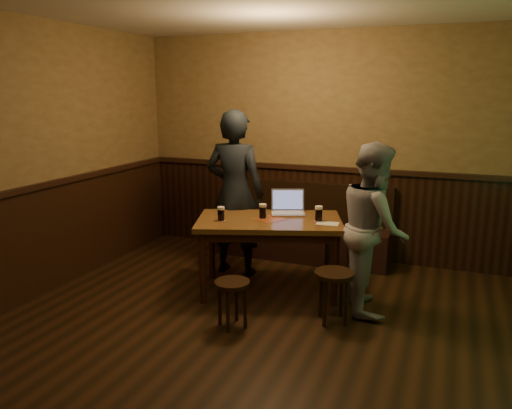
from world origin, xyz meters
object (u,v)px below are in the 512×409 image
object	(u,v)px
stool_left	(232,290)
pint_mid	(263,211)
pub_table	(269,229)
person_suit	(235,193)
stool_right	(334,282)
bench	(302,234)
pint_left	(221,214)
laptop	(288,207)
person_grey	(374,227)
pint_right	(319,214)

from	to	relation	value
stool_left	pint_mid	bearing A→B (deg)	93.46
pub_table	person_suit	world-z (taller)	person_suit
stool_right	bench	bearing A→B (deg)	115.80
stool_left	person_suit	xyz separation A→B (m)	(-0.54, 1.28, 0.60)
stool_right	pint_left	size ratio (longest dim) A/B	3.26
stool_left	pint_left	size ratio (longest dim) A/B	2.90
bench	laptop	distance (m)	1.03
pub_table	person_grey	xyz separation A→B (m)	(1.07, -0.02, 0.13)
stool_right	pint_left	bearing A→B (deg)	170.05
pint_right	stool_right	bearing A→B (deg)	-61.75
pub_table	person_grey	size ratio (longest dim) A/B	1.03
bench	pint_mid	bearing A→B (deg)	-93.51
stool_left	person_grey	size ratio (longest dim) A/B	0.27
pub_table	person_suit	xyz separation A→B (m)	(-0.56, 0.39, 0.26)
bench	pub_table	distance (m)	1.25
laptop	person_suit	distance (m)	0.67
pub_table	pint_mid	world-z (taller)	pint_mid
stool_left	laptop	distance (m)	1.32
pint_mid	pint_left	bearing A→B (deg)	-145.20
bench	laptop	size ratio (longest dim) A/B	5.05
pint_right	laptop	size ratio (longest dim) A/B	0.36
person_suit	pub_table	bearing A→B (deg)	143.87
pint_left	bench	bearing A→B (deg)	73.30
bench	pint_right	size ratio (longest dim) A/B	13.94
pub_table	person_suit	size ratio (longest dim) A/B	0.88
person_grey	pint_mid	bearing A→B (deg)	71.61
pint_right	laptop	distance (m)	0.45
stool_right	pint_mid	distance (m)	1.10
laptop	pub_table	bearing A→B (deg)	-129.04
stool_right	person_grey	distance (m)	0.67
pub_table	laptop	distance (m)	0.37
pint_left	stool_left	bearing A→B (deg)	-57.43
bench	stool_left	xyz separation A→B (m)	(-0.02, -2.09, 0.03)
pint_left	person_suit	world-z (taller)	person_suit
pint_left	stool_right	bearing A→B (deg)	-9.95
pint_mid	laptop	bearing A→B (deg)	61.40
laptop	person_grey	world-z (taller)	person_grey
pint_mid	stool_left	bearing A→B (deg)	-86.54
stool_left	person_suit	world-z (taller)	person_suit
bench	person_suit	size ratio (longest dim) A/B	1.16
bench	person_grey	size ratio (longest dim) A/B	1.35
pint_left	laptop	size ratio (longest dim) A/B	0.34
stool_right	person_suit	xyz separation A→B (m)	(-1.36, 0.85, 0.56)
bench	stool_right	distance (m)	1.84
bench	laptop	xyz separation A→B (m)	(0.10, -0.87, 0.54)
bench	pint_mid	world-z (taller)	bench
pint_mid	person_grey	distance (m)	1.14
pub_table	pint_mid	size ratio (longest dim) A/B	10.72
person_suit	pint_right	bearing A→B (deg)	163.73
stool_right	person_suit	bearing A→B (deg)	147.93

